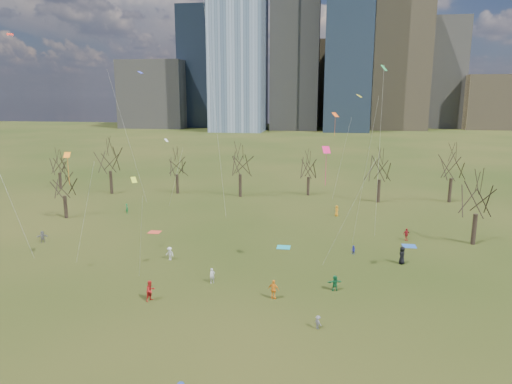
# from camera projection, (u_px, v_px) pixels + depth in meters

# --- Properties ---
(ground) EXTENTS (500.00, 500.00, 0.00)m
(ground) POSITION_uv_depth(u_px,v_px,m) (237.00, 293.00, 42.20)
(ground) COLOR black
(ground) RESTS_ON ground
(downtown_skyline) EXTENTS (212.50, 78.00, 118.00)m
(downtown_skyline) POSITION_uv_depth(u_px,v_px,m) (307.00, 53.00, 238.15)
(downtown_skyline) COLOR slate
(downtown_skyline) RESTS_ON ground
(bare_tree_row) EXTENTS (113.04, 29.80, 9.50)m
(bare_tree_row) POSITION_uv_depth(u_px,v_px,m) (277.00, 166.00, 76.94)
(bare_tree_row) COLOR black
(bare_tree_row) RESTS_ON ground
(blanket_teal) EXTENTS (1.60, 1.50, 0.03)m
(blanket_teal) POSITION_uv_depth(u_px,v_px,m) (284.00, 247.00, 54.71)
(blanket_teal) COLOR teal
(blanket_teal) RESTS_ON ground
(blanket_navy) EXTENTS (1.60, 1.50, 0.03)m
(blanket_navy) POSITION_uv_depth(u_px,v_px,m) (409.00, 246.00, 55.14)
(blanket_navy) COLOR #224DA2
(blanket_navy) RESTS_ON ground
(blanket_crimson) EXTENTS (1.60, 1.50, 0.03)m
(blanket_crimson) POSITION_uv_depth(u_px,v_px,m) (155.00, 232.00, 60.72)
(blanket_crimson) COLOR #CD3F29
(blanket_crimson) RESTS_ON ground
(person_1) EXTENTS (0.64, 0.62, 1.48)m
(person_1) POSITION_uv_depth(u_px,v_px,m) (212.00, 276.00, 44.26)
(person_1) COLOR silver
(person_1) RESTS_ON ground
(person_2) EXTENTS (1.08, 1.15, 1.89)m
(person_2) POSITION_uv_depth(u_px,v_px,m) (150.00, 291.00, 40.37)
(person_2) COLOR red
(person_2) RESTS_ON ground
(person_3) EXTENTS (0.79, 0.80, 1.10)m
(person_3) POSITION_uv_depth(u_px,v_px,m) (318.00, 322.00, 35.58)
(person_3) COLOR slate
(person_3) RESTS_ON ground
(person_4) EXTENTS (1.13, 0.70, 1.80)m
(person_4) POSITION_uv_depth(u_px,v_px,m) (274.00, 290.00, 40.73)
(person_4) COLOR orange
(person_4) RESTS_ON ground
(person_5) EXTENTS (1.47, 0.85, 1.51)m
(person_5) POSITION_uv_depth(u_px,v_px,m) (335.00, 283.00, 42.50)
(person_5) COLOR #176B3A
(person_5) RESTS_ON ground
(person_6) EXTENTS (0.95, 1.12, 1.94)m
(person_6) POSITION_uv_depth(u_px,v_px,m) (402.00, 255.00, 49.21)
(person_6) COLOR black
(person_6) RESTS_ON ground
(person_8) EXTENTS (0.63, 0.65, 1.06)m
(person_8) POSITION_uv_depth(u_px,v_px,m) (353.00, 250.00, 52.18)
(person_8) COLOR #262AA4
(person_8) RESTS_ON ground
(person_9) EXTENTS (1.09, 0.82, 1.50)m
(person_9) POSITION_uv_depth(u_px,v_px,m) (170.00, 253.00, 50.41)
(person_9) COLOR silver
(person_9) RESTS_ON ground
(person_10) EXTENTS (0.98, 0.64, 1.55)m
(person_10) POSITION_uv_depth(u_px,v_px,m) (406.00, 234.00, 57.20)
(person_10) COLOR #AA181F
(person_10) RESTS_ON ground
(person_11) EXTENTS (1.42, 0.95, 1.47)m
(person_11) POSITION_uv_depth(u_px,v_px,m) (43.00, 237.00, 56.37)
(person_11) COLOR slate
(person_11) RESTS_ON ground
(person_12) EXTENTS (0.54, 0.82, 1.66)m
(person_12) POSITION_uv_depth(u_px,v_px,m) (337.00, 211.00, 68.60)
(person_12) COLOR orange
(person_12) RESTS_ON ground
(person_13) EXTENTS (0.65, 0.68, 1.57)m
(person_13) POSITION_uv_depth(u_px,v_px,m) (127.00, 209.00, 70.08)
(person_13) COLOR #1C7F3B
(person_13) RESTS_ON ground
(kites_airborne) EXTENTS (60.96, 42.17, 32.86)m
(kites_airborne) POSITION_uv_depth(u_px,v_px,m) (276.00, 133.00, 51.92)
(kites_airborne) COLOR orange
(kites_airborne) RESTS_ON ground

